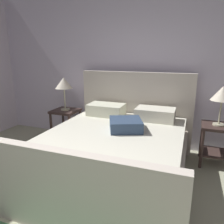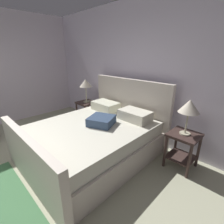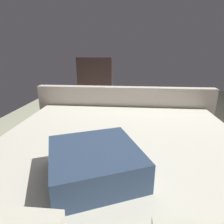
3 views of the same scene
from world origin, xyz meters
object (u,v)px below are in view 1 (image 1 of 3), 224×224
object	(u,v)px
table_lamp_right	(222,94)
nightstand_left	(66,120)
nightstand_right	(217,138)
table_lamp_left	(64,84)
bed	(116,150)

from	to	relation	value
table_lamp_right	nightstand_left	size ratio (longest dim) A/B	0.92
nightstand_right	table_lamp_left	distance (m)	2.58
nightstand_left	table_lamp_left	xyz separation A→B (m)	(-0.00, 0.00, 0.66)
nightstand_right	nightstand_left	distance (m)	2.50
table_lamp_right	table_lamp_left	world-z (taller)	table_lamp_left
nightstand_left	table_lamp_left	size ratio (longest dim) A/B	1.04
nightstand_right	nightstand_left	size ratio (longest dim) A/B	1.00
bed	table_lamp_left	xyz separation A→B (m)	(-1.25, 0.76, 0.71)
bed	table_lamp_left	world-z (taller)	bed
nightstand_left	table_lamp_left	world-z (taller)	table_lamp_left
table_lamp_right	nightstand_left	xyz separation A→B (m)	(-2.50, -0.04, -0.64)
table_lamp_right	nightstand_right	bearing A→B (deg)	-116.57
table_lamp_right	nightstand_left	world-z (taller)	table_lamp_right
nightstand_right	table_lamp_left	size ratio (longest dim) A/B	1.04
table_lamp_right	bed	bearing A→B (deg)	-147.23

